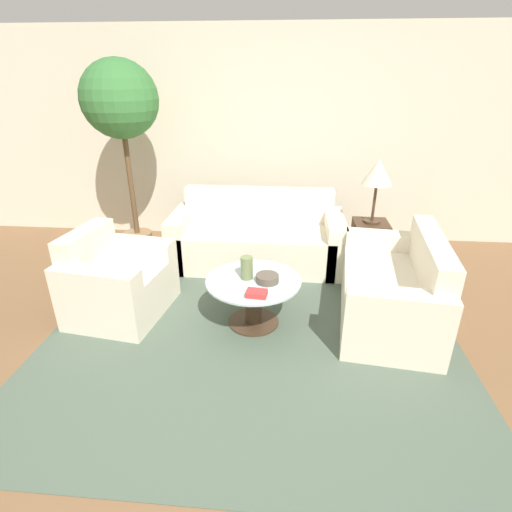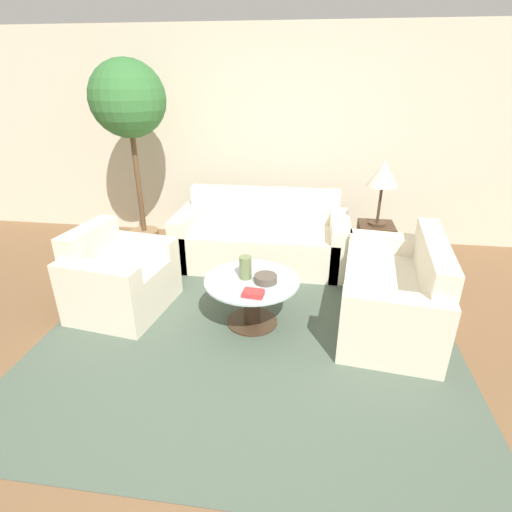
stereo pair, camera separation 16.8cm
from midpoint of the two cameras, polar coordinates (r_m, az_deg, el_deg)
name	(u,v)px [view 1 (the left image)]	position (r m, az deg, el deg)	size (l,w,h in m)	color
ground_plane	(234,379)	(3.10, -4.84, -17.09)	(14.00, 14.00, 0.00)	brown
wall_back	(264,138)	(5.28, 0.16, 16.45)	(10.00, 0.06, 2.60)	beige
rug	(254,322)	(3.66, -1.68, -9.44)	(3.47, 3.43, 0.01)	#4C5B4C
sofa_main	(257,240)	(4.68, -0.83, 2.36)	(1.95, 0.83, 0.83)	beige
armchair	(115,284)	(3.94, -20.61, -3.80)	(0.88, 0.98, 0.80)	beige
loveseat	(396,292)	(3.76, 18.20, -4.89)	(0.95, 1.50, 0.81)	beige
coffee_table	(253,295)	(3.51, -1.74, -5.67)	(0.83, 0.83, 0.44)	#422D1E
side_table	(368,247)	(4.57, 14.76, 1.18)	(0.37, 0.37, 0.59)	#422D1E
table_lamp	(378,174)	(4.32, 15.94, 11.24)	(0.31, 0.31, 0.68)	#422D1E
potted_plant	(121,109)	(4.79, -19.75, 19.12)	(0.82, 0.82, 2.22)	#93704C
vase	(247,268)	(3.42, -2.74, -1.71)	(0.11, 0.11, 0.20)	#6B7A4C
bowl	(267,278)	(3.39, 0.21, -3.23)	(0.20, 0.20, 0.06)	brown
book_stack	(257,293)	(3.19, -1.43, -5.39)	(0.18, 0.13, 0.04)	#BC3333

